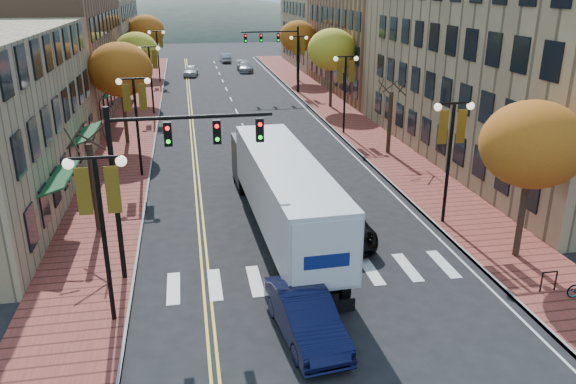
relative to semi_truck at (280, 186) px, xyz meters
name	(u,v)px	position (x,y,z in m)	size (l,w,h in m)	color
ground	(323,302)	(0.55, -6.48, -2.33)	(200.00, 200.00, 0.00)	black
sidewalk_left	(136,118)	(-8.45, 26.02, -2.26)	(4.00, 85.00, 0.15)	brown
sidewalk_right	(334,110)	(9.55, 26.02, -2.26)	(4.00, 85.00, 0.15)	brown
building_left_mid	(39,52)	(-16.45, 29.52, 3.17)	(12.00, 24.00, 11.00)	brown
building_left_far	(85,37)	(-16.45, 54.52, 2.42)	(12.00, 26.00, 9.50)	#9E8966
building_right_near	(546,44)	(19.05, 9.52, 5.17)	(15.00, 28.00, 15.00)	#997F5B
building_right_mid	(398,44)	(19.05, 35.52, 2.67)	(15.00, 24.00, 10.00)	brown
building_right_far	(343,26)	(19.05, 57.52, 3.17)	(15.00, 20.00, 11.00)	#9E8966
tree_left_a	(94,188)	(-8.45, 1.52, -0.08)	(0.28, 0.28, 4.20)	#382619
tree_left_b	(120,70)	(-8.45, 17.52, 3.11)	(4.48, 4.48, 7.21)	#382619
tree_left_c	(137,51)	(-8.45, 33.52, 2.72)	(4.16, 4.16, 6.69)	#382619
tree_left_d	(146,31)	(-8.45, 51.52, 3.27)	(4.61, 4.61, 7.42)	#382619
tree_right_a	(532,145)	(9.55, -4.48, 2.72)	(4.16, 4.16, 6.69)	#382619
tree_right_b	(390,123)	(9.55, 11.52, -0.08)	(0.28, 0.28, 4.20)	#382619
tree_right_c	(332,50)	(9.55, 27.52, 3.11)	(4.48, 4.48, 7.21)	#382619
tree_right_d	(298,37)	(9.55, 43.52, 2.96)	(4.35, 4.35, 7.00)	#382619
lamp_left_a	(100,208)	(-6.95, -6.48, 1.96)	(1.96, 0.36, 6.05)	black
lamp_left_b	(136,108)	(-6.95, 9.52, 1.96)	(1.96, 0.36, 6.05)	black
lamp_left_c	(150,67)	(-6.95, 27.52, 1.96)	(1.96, 0.36, 6.05)	black
lamp_left_d	(157,46)	(-6.95, 45.52, 1.96)	(1.96, 0.36, 6.05)	black
lamp_right_a	(451,139)	(8.05, -0.48, 1.96)	(1.96, 0.36, 6.05)	black
lamp_right_b	(345,79)	(8.05, 17.52, 1.96)	(1.96, 0.36, 6.05)	black
lamp_right_c	(299,53)	(8.05, 35.52, 1.96)	(1.96, 0.36, 6.05)	black
traffic_mast_near	(165,160)	(-4.93, -3.49, 2.59)	(6.10, 0.35, 7.00)	black
traffic_mast_far	(280,47)	(6.02, 35.51, 2.59)	(6.10, 0.34, 7.00)	black
semi_truck	(280,186)	(0.00, 0.00, 0.00)	(3.12, 16.05, 3.99)	black
navy_sedan	(306,316)	(-0.56, -8.50, -1.55)	(1.67, 4.78, 1.58)	black
black_suv	(340,223)	(2.62, -1.19, -1.58)	(2.50, 5.43, 1.51)	black
car_far_white	(191,71)	(-3.17, 50.15, -1.64)	(1.64, 4.07, 1.39)	silver
car_far_silver	(245,67)	(4.09, 52.63, -1.66)	(1.87, 4.61, 1.34)	#94949A
car_far_oncoming	(225,58)	(2.24, 63.11, -1.68)	(1.38, 3.96, 1.31)	#A7A6AD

